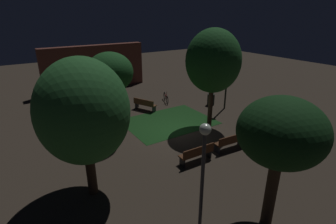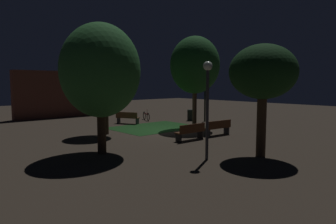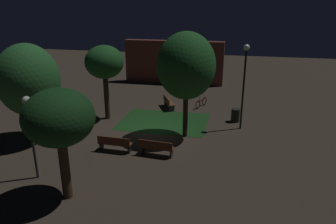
{
  "view_description": "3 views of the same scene",
  "coord_description": "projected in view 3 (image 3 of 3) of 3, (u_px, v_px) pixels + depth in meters",
  "views": [
    {
      "loc": [
        -8.21,
        -11.87,
        6.88
      ],
      "look_at": [
        -0.21,
        0.57,
        1.11
      ],
      "focal_mm": 27.47,
      "sensor_mm": 36.0,
      "label": 1
    },
    {
      "loc": [
        -12.47,
        -14.37,
        3.01
      ],
      "look_at": [
        0.84,
        0.55,
        1.09
      ],
      "focal_mm": 32.18,
      "sensor_mm": 36.0,
      "label": 2
    },
    {
      "loc": [
        4.91,
        -17.9,
        7.61
      ],
      "look_at": [
        0.81,
        0.86,
        0.9
      ],
      "focal_mm": 34.18,
      "sensor_mm": 36.0,
      "label": 3
    }
  ],
  "objects": [
    {
      "name": "bench_by_lamp",
      "position": [
        168.0,
        102.0,
        23.75
      ],
      "size": [
        1.21,
        1.83,
        0.88
      ],
      "color": "brown",
      "rests_on": "ground"
    },
    {
      "name": "building_wall_backdrop",
      "position": [
        174.0,
        62.0,
        30.52
      ],
      "size": [
        9.42,
        0.8,
        4.07
      ],
      "primitive_type": "cube",
      "color": "brown",
      "rests_on": "ground"
    },
    {
      "name": "tree_right_canopy",
      "position": [
        186.0,
        66.0,
        17.61
      ],
      "size": [
        3.26,
        3.26,
        6.08
      ],
      "color": "#38281C",
      "rests_on": "ground"
    },
    {
      "name": "lamp_post_path_center",
      "position": [
        245.0,
        74.0,
        18.95
      ],
      "size": [
        0.36,
        0.36,
        5.23
      ],
      "color": "black",
      "rests_on": "ground"
    },
    {
      "name": "tree_lawn_side",
      "position": [
        104.0,
        63.0,
        20.6
      ],
      "size": [
        2.5,
        2.5,
        4.95
      ],
      "color": "#38281C",
      "rests_on": "ground"
    },
    {
      "name": "bench_path_side",
      "position": [
        156.0,
        147.0,
        16.42
      ],
      "size": [
        1.83,
        0.61,
        0.88
      ],
      "color": "#512D19",
      "rests_on": "ground"
    },
    {
      "name": "trash_bin",
      "position": [
        235.0,
        115.0,
        21.12
      ],
      "size": [
        0.57,
        0.57,
        0.88
      ],
      "primitive_type": "cylinder",
      "color": "black",
      "rests_on": "ground"
    },
    {
      "name": "bicycle",
      "position": [
        201.0,
        103.0,
        24.04
      ],
      "size": [
        0.67,
        1.65,
        0.93
      ],
      "color": "black",
      "rests_on": "ground"
    },
    {
      "name": "lamp_post_plaza_west",
      "position": [
        30.0,
        123.0,
        13.66
      ],
      "size": [
        0.36,
        0.36,
        3.85
      ],
      "color": "#333338",
      "rests_on": "ground"
    },
    {
      "name": "tree_near_wall",
      "position": [
        59.0,
        119.0,
        11.98
      ],
      "size": [
        2.71,
        2.71,
        4.58
      ],
      "color": "#423021",
      "rests_on": "ground"
    },
    {
      "name": "ground_plane",
      "position": [
        152.0,
        129.0,
        20.01
      ],
      "size": [
        60.0,
        60.0,
        0.0
      ],
      "primitive_type": "plane",
      "color": "#3D3328"
    },
    {
      "name": "grass_lawn",
      "position": [
        164.0,
        122.0,
        21.24
      ],
      "size": [
        5.7,
        4.32,
        0.01
      ],
      "primitive_type": "cube",
      "color": "#194219",
      "rests_on": "ground"
    },
    {
      "name": "bench_corner",
      "position": [
        115.0,
        143.0,
        16.88
      ],
      "size": [
        1.81,
        0.53,
        0.88
      ],
      "color": "#512D19",
      "rests_on": "ground"
    },
    {
      "name": "tree_back_right",
      "position": [
        28.0,
        80.0,
        17.32
      ],
      "size": [
        3.36,
        3.36,
        5.52
      ],
      "color": "#38281C",
      "rests_on": "ground"
    }
  ]
}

